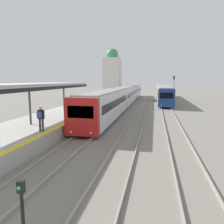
% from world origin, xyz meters
% --- Properties ---
extents(platform_canopy, '(4.00, 16.08, 3.17)m').
position_xyz_m(platform_canopy, '(-4.15, 13.19, 3.97)').
color(platform_canopy, beige).
rests_on(platform_canopy, station_platform).
extents(person_on_platform, '(0.40, 0.40, 1.66)m').
position_xyz_m(person_on_platform, '(-2.16, 11.13, 1.93)').
color(person_on_platform, '#2D2D33').
rests_on(person_on_platform, station_platform).
extents(train_near, '(2.55, 47.28, 3.21)m').
position_xyz_m(train_near, '(0.00, 36.51, 1.78)').
color(train_near, red).
rests_on(train_near, ground_plane).
extents(train_far, '(2.49, 29.89, 3.17)m').
position_xyz_m(train_far, '(6.95, 46.66, 1.76)').
color(train_far, navy).
rests_on(train_far, ground_plane).
extents(signal_post_near, '(0.20, 0.21, 1.61)m').
position_xyz_m(signal_post_near, '(1.67, 3.13, 1.01)').
color(signal_post_near, black).
rests_on(signal_post_near, ground_plane).
extents(signal_mast_far, '(0.28, 0.29, 5.15)m').
position_xyz_m(signal_mast_far, '(8.70, 41.58, 3.23)').
color(signal_mast_far, gray).
rests_on(signal_mast_far, ground_plane).
extents(distant_domed_building, '(4.00, 4.00, 11.72)m').
position_xyz_m(distant_domed_building, '(-4.96, 50.03, 5.48)').
color(distant_domed_building, silver).
rests_on(distant_domed_building, ground_plane).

